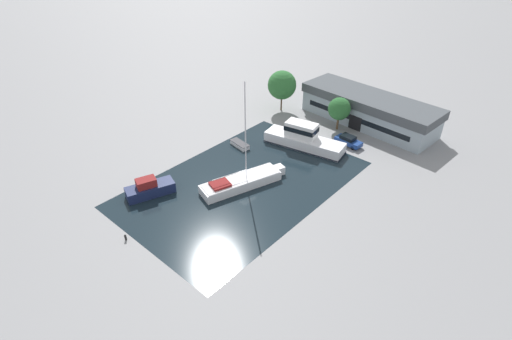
{
  "coord_description": "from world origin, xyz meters",
  "views": [
    {
      "loc": [
        30.96,
        -32.27,
        31.43
      ],
      "look_at": [
        0.0,
        2.46,
        1.0
      ],
      "focal_mm": 28.0,
      "sensor_mm": 36.0,
      "label": 1
    }
  ],
  "objects_px": {
    "parked_car": "(348,140)",
    "cabin_boat": "(150,189)",
    "small_dinghy": "(240,144)",
    "quay_tree_near_building": "(339,109)",
    "quay_tree_by_water": "(282,85)",
    "warehouse_building": "(369,109)",
    "motor_cruiser": "(303,139)",
    "sailboat_moored": "(242,181)"
  },
  "relations": [
    {
      "from": "parked_car",
      "to": "small_dinghy",
      "type": "height_order",
      "value": "parked_car"
    },
    {
      "from": "quay_tree_near_building",
      "to": "cabin_boat",
      "type": "distance_m",
      "value": 33.52
    },
    {
      "from": "quay_tree_by_water",
      "to": "sailboat_moored",
      "type": "height_order",
      "value": "sailboat_moored"
    },
    {
      "from": "motor_cruiser",
      "to": "cabin_boat",
      "type": "height_order",
      "value": "motor_cruiser"
    },
    {
      "from": "quay_tree_near_building",
      "to": "small_dinghy",
      "type": "distance_m",
      "value": 17.76
    },
    {
      "from": "parked_car",
      "to": "cabin_boat",
      "type": "relative_size",
      "value": 0.67
    },
    {
      "from": "quay_tree_by_water",
      "to": "sailboat_moored",
      "type": "bearing_deg",
      "value": -63.38
    },
    {
      "from": "quay_tree_near_building",
      "to": "small_dinghy",
      "type": "height_order",
      "value": "quay_tree_near_building"
    },
    {
      "from": "sailboat_moored",
      "to": "cabin_boat",
      "type": "bearing_deg",
      "value": -111.48
    },
    {
      "from": "warehouse_building",
      "to": "parked_car",
      "type": "xyz_separation_m",
      "value": [
        1.65,
        -9.03,
        -1.77
      ]
    },
    {
      "from": "sailboat_moored",
      "to": "small_dinghy",
      "type": "distance_m",
      "value": 10.78
    },
    {
      "from": "small_dinghy",
      "to": "motor_cruiser",
      "type": "bearing_deg",
      "value": 140.86
    },
    {
      "from": "parked_car",
      "to": "cabin_boat",
      "type": "xyz_separation_m",
      "value": [
        -12.5,
        -28.85,
        0.15
      ]
    },
    {
      "from": "warehouse_building",
      "to": "small_dinghy",
      "type": "relative_size",
      "value": 6.51
    },
    {
      "from": "warehouse_building",
      "to": "motor_cruiser",
      "type": "relative_size",
      "value": 1.86
    },
    {
      "from": "parked_car",
      "to": "warehouse_building",
      "type": "bearing_deg",
      "value": -165.08
    },
    {
      "from": "warehouse_building",
      "to": "small_dinghy",
      "type": "distance_m",
      "value": 23.63
    },
    {
      "from": "quay_tree_by_water",
      "to": "parked_car",
      "type": "distance_m",
      "value": 17.01
    },
    {
      "from": "warehouse_building",
      "to": "quay_tree_by_water",
      "type": "xyz_separation_m",
      "value": [
        -14.55,
        -5.82,
        2.34
      ]
    },
    {
      "from": "quay_tree_by_water",
      "to": "parked_car",
      "type": "xyz_separation_m",
      "value": [
        16.19,
        -3.21,
        -4.11
      ]
    },
    {
      "from": "cabin_boat",
      "to": "quay_tree_by_water",
      "type": "bearing_deg",
      "value": 116.31
    },
    {
      "from": "quay_tree_by_water",
      "to": "parked_car",
      "type": "height_order",
      "value": "quay_tree_by_water"
    },
    {
      "from": "quay_tree_by_water",
      "to": "parked_car",
      "type": "bearing_deg",
      "value": -11.22
    },
    {
      "from": "warehouse_building",
      "to": "quay_tree_near_building",
      "type": "xyz_separation_m",
      "value": [
        -2.57,
        -5.53,
        1.2
      ]
    },
    {
      "from": "quay_tree_near_building",
      "to": "parked_car",
      "type": "xyz_separation_m",
      "value": [
        4.22,
        -3.5,
        -2.97
      ]
    },
    {
      "from": "parked_car",
      "to": "small_dinghy",
      "type": "xyz_separation_m",
      "value": [
        -12.49,
        -11.84,
        -0.43
      ]
    },
    {
      "from": "quay_tree_near_building",
      "to": "quay_tree_by_water",
      "type": "distance_m",
      "value": 12.03
    },
    {
      "from": "quay_tree_near_building",
      "to": "sailboat_moored",
      "type": "height_order",
      "value": "sailboat_moored"
    },
    {
      "from": "parked_car",
      "to": "cabin_boat",
      "type": "bearing_deg",
      "value": -18.85
    },
    {
      "from": "warehouse_building",
      "to": "quay_tree_near_building",
      "type": "bearing_deg",
      "value": -110.39
    },
    {
      "from": "quay_tree_by_water",
      "to": "sailboat_moored",
      "type": "xyz_separation_m",
      "value": [
        11.35,
        -22.65,
        -4.17
      ]
    },
    {
      "from": "quay_tree_near_building",
      "to": "sailboat_moored",
      "type": "relative_size",
      "value": 0.38
    },
    {
      "from": "sailboat_moored",
      "to": "motor_cruiser",
      "type": "distance_m",
      "value": 14.18
    },
    {
      "from": "sailboat_moored",
      "to": "motor_cruiser",
      "type": "xyz_separation_m",
      "value": [
        -0.16,
        14.17,
        0.73
      ]
    },
    {
      "from": "quay_tree_near_building",
      "to": "small_dinghy",
      "type": "bearing_deg",
      "value": -118.32
    },
    {
      "from": "warehouse_building",
      "to": "cabin_boat",
      "type": "bearing_deg",
      "value": -101.41
    },
    {
      "from": "quay_tree_by_water",
      "to": "sailboat_moored",
      "type": "relative_size",
      "value": 0.51
    },
    {
      "from": "parked_car",
      "to": "sailboat_moored",
      "type": "distance_m",
      "value": 20.03
    },
    {
      "from": "quay_tree_near_building",
      "to": "motor_cruiser",
      "type": "distance_m",
      "value": 9.11
    },
    {
      "from": "quay_tree_near_building",
      "to": "motor_cruiser",
      "type": "relative_size",
      "value": 0.43
    },
    {
      "from": "warehouse_building",
      "to": "quay_tree_near_building",
      "type": "height_order",
      "value": "quay_tree_near_building"
    },
    {
      "from": "quay_tree_near_building",
      "to": "sailboat_moored",
      "type": "xyz_separation_m",
      "value": [
        -0.62,
        -22.94,
        -3.03
      ]
    }
  ]
}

